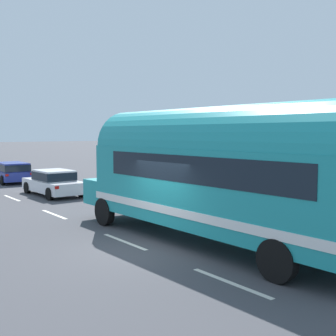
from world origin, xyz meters
TOP-DOWN VIEW (x-y plane):
  - ground_plane at (0.00, 0.00)m, footprint 300.00×300.00m
  - lane_markings at (2.71, 12.76)m, footprint 3.98×80.00m
  - painted_bus at (1.95, -1.23)m, footprint 2.82×12.14m
  - car_lead at (2.11, 11.75)m, footprint 2.00×4.53m
  - car_second at (2.14, 19.12)m, footprint 2.04×4.32m

SIDE VIEW (x-z plane):
  - ground_plane at x=0.00m, z-range 0.00..0.00m
  - lane_markings at x=2.71m, z-range 0.00..0.01m
  - car_lead at x=2.11m, z-range 0.05..1.42m
  - car_second at x=2.14m, z-range 0.10..1.47m
  - painted_bus at x=1.95m, z-range 0.24..4.36m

